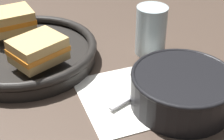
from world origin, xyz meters
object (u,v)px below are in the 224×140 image
Objects in this scene: spoon at (156,83)px; drinking_glass at (151,30)px; skillet at (26,52)px; sandwich_near_right at (11,20)px; sandwich_near_left at (38,50)px; soup_bowl at (182,88)px.

drinking_glass is at bearing 47.93° from spoon.
skillet is 3.03× the size of sandwich_near_right.
spoon is at bearing -121.08° from drinking_glass.
drinking_glass reaches higher than skillet.
drinking_glass reaches higher than spoon.
sandwich_near_left is at bearing -87.97° from skillet.
soup_bowl is 0.19m from drinking_glass.
soup_bowl is at bearing -109.56° from drinking_glass.
sandwich_near_left is (-0.18, 0.20, 0.03)m from soup_bowl.
skillet is at bearing 92.03° from sandwich_near_left.
drinking_glass reaches higher than sandwich_near_left.
sandwich_near_left is (0.00, -0.08, 0.04)m from skillet.
soup_bowl is 1.60× the size of sandwich_near_left.
spoon is 1.69× the size of sandwich_near_right.
spoon is at bearing -38.16° from sandwich_near_left.
spoon is 0.28m from skillet.
spoon is 0.35m from sandwich_near_right.
skillet is (-0.18, 0.22, 0.01)m from spoon.
soup_bowl is at bearing -96.76° from spoon.
sandwich_near_right reaches higher than soup_bowl.
sandwich_near_right is (-0.18, 0.29, 0.06)m from spoon.
soup_bowl is 0.28m from sandwich_near_left.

